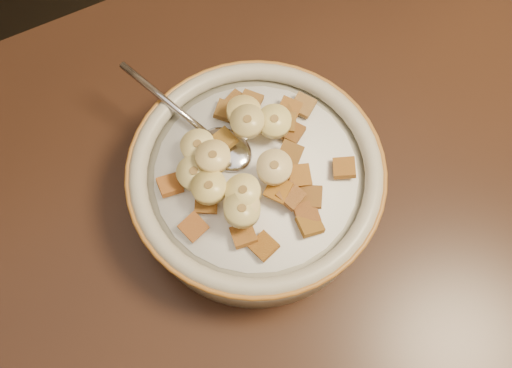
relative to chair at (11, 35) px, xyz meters
name	(u,v)px	position (x,y,z in m)	size (l,w,h in m)	color
chair	(11,35)	(0.00, 0.00, 0.00)	(0.38, 0.38, 0.87)	black
cereal_bowl	(256,185)	(0.21, -0.59, 0.34)	(0.23, 0.23, 0.05)	#B1AD9B
milk	(256,174)	(0.21, -0.59, 0.37)	(0.19, 0.19, 0.00)	white
spoon	(226,149)	(0.20, -0.56, 0.37)	(0.04, 0.05, 0.01)	#AEAFBD
cereal_square_0	(250,101)	(0.24, -0.52, 0.38)	(0.02, 0.02, 0.01)	brown
cereal_square_1	(236,102)	(0.23, -0.52, 0.37)	(0.02, 0.02, 0.01)	brown
cereal_square_2	(299,176)	(0.24, -0.61, 0.38)	(0.02, 0.02, 0.01)	brown
cereal_square_3	(226,111)	(0.21, -0.52, 0.37)	(0.02, 0.02, 0.01)	brown
cereal_square_4	(285,122)	(0.26, -0.56, 0.38)	(0.02, 0.02, 0.01)	brown
cereal_square_5	(170,185)	(0.14, -0.57, 0.38)	(0.02, 0.02, 0.01)	#975621
cereal_square_6	(283,116)	(0.26, -0.55, 0.38)	(0.02, 0.02, 0.01)	brown
cereal_square_7	(289,109)	(0.27, -0.55, 0.38)	(0.02, 0.02, 0.01)	brown
cereal_square_8	(193,227)	(0.14, -0.62, 0.38)	(0.02, 0.02, 0.01)	brown
cereal_square_9	(310,224)	(0.23, -0.66, 0.38)	(0.02, 0.02, 0.01)	brown
cereal_square_10	(290,154)	(0.24, -0.59, 0.39)	(0.02, 0.02, 0.01)	brown
cereal_square_11	(211,179)	(0.17, -0.58, 0.38)	(0.02, 0.02, 0.01)	olive
cereal_square_12	(307,213)	(0.23, -0.65, 0.38)	(0.02, 0.02, 0.01)	brown
cereal_square_13	(278,190)	(0.22, -0.62, 0.39)	(0.02, 0.02, 0.01)	#975A19
cereal_square_14	(311,197)	(0.24, -0.64, 0.38)	(0.02, 0.02, 0.01)	brown
cereal_square_15	(344,168)	(0.28, -0.62, 0.38)	(0.02, 0.02, 0.01)	brown
cereal_square_16	(292,132)	(0.26, -0.57, 0.38)	(0.02, 0.02, 0.01)	brown
cereal_square_17	(244,235)	(0.18, -0.64, 0.38)	(0.02, 0.02, 0.01)	#9A5323
cereal_square_18	(303,105)	(0.28, -0.55, 0.38)	(0.02, 0.02, 0.01)	olive
cereal_square_19	(264,246)	(0.19, -0.66, 0.38)	(0.02, 0.02, 0.01)	#9B6220
cereal_square_20	(211,156)	(0.18, -0.56, 0.38)	(0.02, 0.02, 0.01)	brown
cereal_square_21	(206,202)	(0.16, -0.60, 0.38)	(0.02, 0.02, 0.01)	brown
cereal_square_22	(291,196)	(0.23, -0.63, 0.38)	(0.02, 0.02, 0.01)	brown
cereal_square_23	(223,140)	(0.20, -0.55, 0.39)	(0.02, 0.02, 0.01)	#91621B
banana_slice_0	(274,167)	(0.22, -0.60, 0.40)	(0.03, 0.03, 0.01)	tan
banana_slice_1	(209,187)	(0.17, -0.60, 0.39)	(0.03, 0.03, 0.01)	#E8C370
banana_slice_2	(242,210)	(0.18, -0.63, 0.40)	(0.03, 0.03, 0.01)	#CFBE72
banana_slice_3	(194,173)	(0.16, -0.58, 0.39)	(0.03, 0.03, 0.01)	#D8C37E
banana_slice_4	(213,157)	(0.18, -0.57, 0.40)	(0.03, 0.03, 0.01)	#E3C879
banana_slice_5	(248,122)	(0.22, -0.55, 0.40)	(0.03, 0.03, 0.01)	#D6C57B
banana_slice_6	(243,192)	(0.19, -0.61, 0.40)	(0.03, 0.03, 0.01)	#E6DD8C
banana_slice_7	(274,121)	(0.24, -0.56, 0.40)	(0.03, 0.03, 0.01)	#D4C37B
banana_slice_8	(244,111)	(0.22, -0.54, 0.40)	(0.03, 0.03, 0.01)	#F6D576
banana_slice_9	(198,146)	(0.17, -0.55, 0.39)	(0.03, 0.03, 0.01)	#FFF09C
banana_slice_10	(242,206)	(0.18, -0.62, 0.40)	(0.03, 0.03, 0.01)	tan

